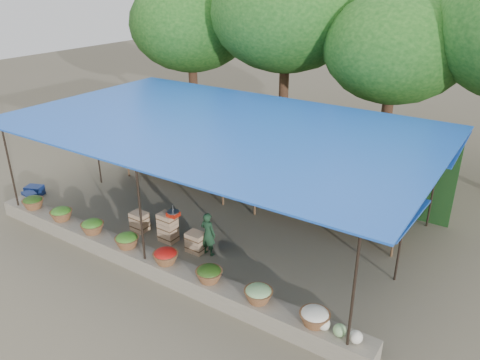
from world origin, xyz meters
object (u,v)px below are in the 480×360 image
Objects in this scene: weighing_scale at (173,214)px; blue_crate_back at (35,191)px; vendor_seated at (208,234)px; crate_counter at (167,230)px; blue_crate_front at (30,197)px.

blue_crate_back is (-5.45, -0.24, -0.69)m from weighing_scale.
crate_counter is at bearing 4.63° from vendor_seated.
blue_crate_front is (-6.24, -0.64, -0.42)m from vendor_seated.
blue_crate_front is 0.91× the size of blue_crate_back.
crate_counter is at bearing 20.51° from blue_crate_front.
weighing_scale is 1.06m from vendor_seated.
crate_counter is 0.59m from weighing_scale.
crate_counter is 5.22m from blue_crate_back.
crate_counter is at bearing -19.27° from blue_crate_back.
weighing_scale is 0.62× the size of blue_crate_back.
vendor_seated reaches higher than blue_crate_front.
vendor_seated is at bearing 3.35° from crate_counter.
crate_counter reaches higher than blue_crate_back.
weighing_scale is (0.24, 0.00, 0.53)m from crate_counter.
weighing_scale is at bearing -19.38° from blue_crate_back.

